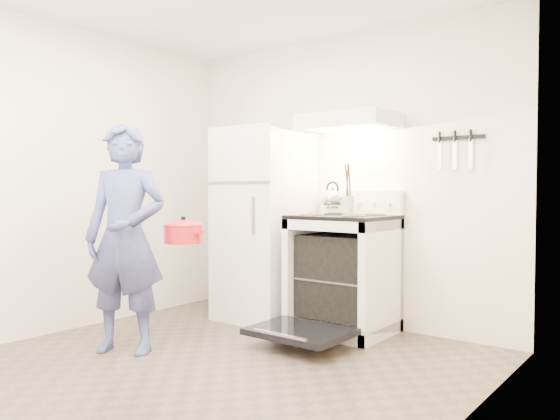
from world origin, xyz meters
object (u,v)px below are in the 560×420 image
at_px(stove_body, 343,276).
at_px(person, 125,238).
at_px(tea_kettle, 332,198).
at_px(dutch_oven, 183,234).
at_px(refrigerator, 264,224).

height_order(stove_body, person, person).
relative_size(tea_kettle, dutch_oven, 0.77).
distance_m(person, dutch_oven, 0.42).
bearing_deg(refrigerator, stove_body, 1.77).
distance_m(refrigerator, person, 1.40).
xyz_separation_m(stove_body, tea_kettle, (-0.16, 0.09, 0.63)).
bearing_deg(stove_body, refrigerator, -178.23).
height_order(tea_kettle, person, person).
bearing_deg(person, stove_body, 27.80).
bearing_deg(person, dutch_oven, 32.56).
bearing_deg(stove_body, tea_kettle, 150.01).
bearing_deg(tea_kettle, refrigerator, -169.54).
bearing_deg(person, tea_kettle, 34.17).
xyz_separation_m(tea_kettle, person, (-0.78, -1.51, -0.28)).
relative_size(stove_body, tea_kettle, 3.36).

